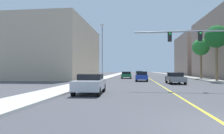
% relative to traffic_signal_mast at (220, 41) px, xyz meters
% --- Properties ---
extents(ground, '(192.00, 192.00, 0.00)m').
position_rel_traffic_signal_mast_xyz_m(ground, '(-4.43, 30.55, -4.19)').
color(ground, '#47474C').
extents(sidewalk_left, '(2.65, 168.00, 0.15)m').
position_rel_traffic_signal_mast_xyz_m(sidewalk_left, '(-13.44, 30.55, -4.12)').
color(sidewalk_left, beige).
rests_on(sidewalk_left, ground).
extents(sidewalk_right, '(2.65, 168.00, 0.15)m').
position_rel_traffic_signal_mast_xyz_m(sidewalk_right, '(4.58, 30.55, -4.12)').
color(sidewalk_right, '#9E9B93').
rests_on(sidewalk_right, ground).
extents(lane_marking_center, '(0.16, 144.00, 0.01)m').
position_rel_traffic_signal_mast_xyz_m(lane_marking_center, '(-4.43, 30.55, -4.19)').
color(lane_marking_center, yellow).
rests_on(lane_marking_center, ground).
extents(building_left_near, '(12.36, 22.02, 10.92)m').
position_rel_traffic_signal_mast_xyz_m(building_left_near, '(-22.61, 21.06, 1.27)').
color(building_left_near, tan).
rests_on(building_left_near, ground).
extents(building_right_far, '(10.89, 18.58, 12.93)m').
position_rel_traffic_signal_mast_xyz_m(building_right_far, '(13.02, 48.58, 2.28)').
color(building_right_far, gray).
rests_on(building_right_far, ground).
extents(traffic_signal_mast, '(11.10, 0.36, 5.51)m').
position_rel_traffic_signal_mast_xyz_m(traffic_signal_mast, '(0.00, 0.00, 0.00)').
color(traffic_signal_mast, gray).
rests_on(traffic_signal_mast, sidewalk_right).
extents(street_lamp, '(0.56, 0.28, 9.11)m').
position_rel_traffic_signal_mast_xyz_m(street_lamp, '(-12.61, 13.88, 0.94)').
color(street_lamp, gray).
rests_on(street_lamp, sidewalk_left).
extents(palm_mid, '(3.25, 3.25, 8.05)m').
position_rel_traffic_signal_mast_xyz_m(palm_mid, '(4.55, 12.17, 2.31)').
color(palm_mid, brown).
rests_on(palm_mid, sidewalk_right).
extents(palm_far, '(3.06, 3.06, 7.31)m').
position_rel_traffic_signal_mast_xyz_m(palm_far, '(4.89, 19.93, 1.66)').
color(palm_far, brown).
rests_on(palm_far, sidewalk_right).
extents(car_gray, '(1.90, 4.02, 1.40)m').
position_rel_traffic_signal_mast_xyz_m(car_gray, '(-2.29, 7.31, -3.47)').
color(car_gray, slate).
rests_on(car_gray, ground).
extents(car_green, '(2.07, 3.99, 1.36)m').
position_rel_traffic_signal_mast_xyz_m(car_green, '(-8.94, 21.00, -3.48)').
color(car_green, '#196638').
rests_on(car_green, ground).
extents(car_black, '(1.98, 4.42, 1.29)m').
position_rel_traffic_signal_mast_xyz_m(car_black, '(-5.89, 23.01, -3.49)').
color(car_black, black).
rests_on(car_black, ground).
extents(car_silver, '(2.05, 3.96, 1.44)m').
position_rel_traffic_signal_mast_xyz_m(car_silver, '(-10.56, -3.58, -3.44)').
color(car_silver, '#BCBCC1').
rests_on(car_silver, ground).
extents(car_blue, '(1.96, 4.00, 1.48)m').
position_rel_traffic_signal_mast_xyz_m(car_blue, '(-6.23, 12.26, -3.44)').
color(car_blue, '#1E389E').
rests_on(car_blue, ground).
extents(car_white, '(1.97, 4.50, 1.40)m').
position_rel_traffic_signal_mast_xyz_m(car_white, '(-6.15, 33.71, -3.45)').
color(car_white, white).
rests_on(car_white, ground).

